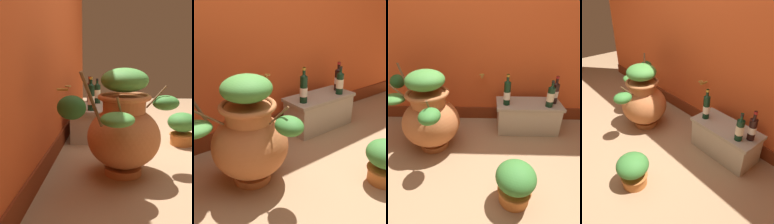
{
  "view_description": "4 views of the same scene",
  "coord_description": "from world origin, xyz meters",
  "views": [
    {
      "loc": [
        -2.36,
        0.6,
        0.87
      ],
      "look_at": [
        0.19,
        0.76,
        0.36
      ],
      "focal_mm": 44.93,
      "sensor_mm": 36.0,
      "label": 1
    },
    {
      "loc": [
        -1.12,
        -0.91,
        1.22
      ],
      "look_at": [
        0.09,
        0.67,
        0.36
      ],
      "focal_mm": 41.94,
      "sensor_mm": 36.0,
      "label": 2
    },
    {
      "loc": [
        0.18,
        -0.97,
        1.21
      ],
      "look_at": [
        0.13,
        0.65,
        0.33
      ],
      "focal_mm": 29.42,
      "sensor_mm": 36.0,
      "label": 3
    },
    {
      "loc": [
        1.68,
        -0.67,
        1.63
      ],
      "look_at": [
        0.02,
        0.73,
        0.28
      ],
      "focal_mm": 35.57,
      "sensor_mm": 36.0,
      "label": 4
    }
  ],
  "objects": [
    {
      "name": "stone_ledge",
      "position": [
        0.61,
        0.86,
        0.18
      ],
      "size": [
        0.7,
        0.34,
        0.34
      ],
      "color": "#B2A893",
      "rests_on": "ground_plane"
    },
    {
      "name": "wine_bottle_right",
      "position": [
        0.81,
        0.78,
        0.46
      ],
      "size": [
        0.07,
        0.07,
        0.28
      ],
      "color": "black",
      "rests_on": "stone_ledge"
    },
    {
      "name": "wine_bottle_middle",
      "position": [
        0.88,
        0.87,
        0.47
      ],
      "size": [
        0.07,
        0.07,
        0.3
      ],
      "color": "black",
      "rests_on": "stone_ledge"
    },
    {
      "name": "terracotta_urn",
      "position": [
        -0.39,
        0.52,
        0.36
      ],
      "size": [
        0.75,
        0.82,
        0.79
      ],
      "color": "#B26638",
      "rests_on": "ground_plane"
    },
    {
      "name": "back_wall",
      "position": [
        0.0,
        1.2,
        1.29
      ],
      "size": [
        4.4,
        0.33,
        2.6
      ],
      "color": "#D15123",
      "rests_on": "ground_plane"
    },
    {
      "name": "ground_plane",
      "position": [
        0.0,
        0.0,
        0.0
      ],
      "size": [
        7.0,
        7.0,
        0.0
      ],
      "primitive_type": "plane",
      "color": "#9E7A56"
    },
    {
      "name": "wine_bottle_left",
      "position": [
        0.37,
        0.82,
        0.48
      ],
      "size": [
        0.07,
        0.07,
        0.33
      ],
      "color": "black",
      "rests_on": "stone_ledge"
    },
    {
      "name": "potted_shrub",
      "position": [
        0.37,
        -0.08,
        0.18
      ],
      "size": [
        0.28,
        0.29,
        0.32
      ],
      "color": "#C17033",
      "rests_on": "ground_plane"
    }
  ]
}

